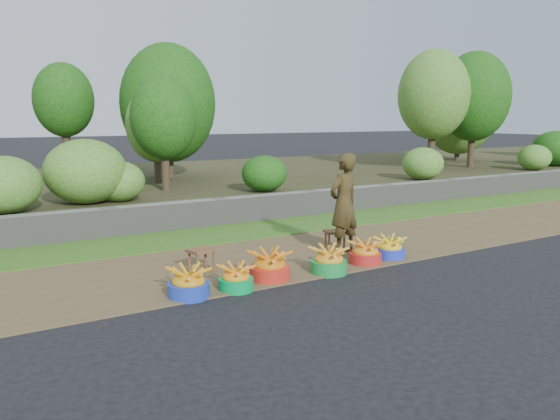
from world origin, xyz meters
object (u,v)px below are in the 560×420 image
stool_right (335,234)px  basin_d (329,261)px  basin_e (365,254)px  basin_c (270,267)px  stool_left (202,253)px  basin_f (390,249)px  vendor_woman (344,204)px  basin_b (236,279)px  basin_a (189,284)px

stool_right → basin_d: bearing=-130.3°
basin_d → basin_e: 0.76m
basin_c → stool_left: basin_c is taller
basin_f → vendor_woman: size_ratio=0.29×
basin_b → vendor_woman: bearing=18.5°
basin_a → stool_right: size_ratio=1.25×
stool_left → stool_right: stool_left is taller
basin_b → basin_f: size_ratio=0.95×
basin_a → basin_f: (3.36, 0.12, -0.01)m
basin_a → basin_f: size_ratio=1.08×
basin_a → basin_e: basin_a is taller
basin_a → basin_c: (1.20, 0.10, 0.01)m
basin_b → basin_c: 0.60m
stool_left → vendor_woman: 2.42m
basin_f → vendor_woman: bearing=127.1°
vendor_woman → basin_a: bearing=2.5°
basin_f → basin_a: bearing=-177.9°
basin_b → basin_e: size_ratio=0.92×
stool_right → basin_b: bearing=-155.4°
stool_right → basin_f: bearing=-67.8°
basin_c → basin_e: (1.63, -0.03, -0.02)m
stool_left → stool_right: (2.43, 0.12, -0.02)m
basin_a → vendor_woman: bearing=13.8°
basin_a → basin_c: basin_c is taller
basin_b → basin_c: size_ratio=0.81×
basin_c → basin_f: 2.17m
basin_b → stool_left: stool_left is taller
basin_e → vendor_woman: vendor_woman is taller
basin_d → stool_right: 1.42m
basin_b → vendor_woman: (2.30, 0.77, 0.67)m
stool_left → stool_right: size_ratio=1.05×
basin_b → basin_d: basin_d is taller
vendor_woman → basin_e: bearing=71.3°
basin_d → stool_left: 1.79m
basin_a → basin_b: (0.62, -0.05, -0.02)m
basin_d → basin_e: size_ratio=1.06×
basin_b → basin_e: 2.22m
basin_d → basin_e: bearing=8.1°
basin_c → basin_d: basin_c is taller
basin_f → stool_left: bearing=164.1°
basin_b → stool_right: basin_b is taller
basin_b → stool_right: (2.37, 1.09, 0.11)m
basin_a → basin_e: 2.83m
basin_a → stool_right: basin_a is taller
basin_e → stool_right: (0.16, 0.97, 0.10)m
basin_e → stool_right: size_ratio=1.20×
basin_a → basin_f: 3.37m
stool_left → basin_b: bearing=-86.9°
basin_a → basin_f: basin_a is taller
basin_e → basin_d: bearing=-171.9°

